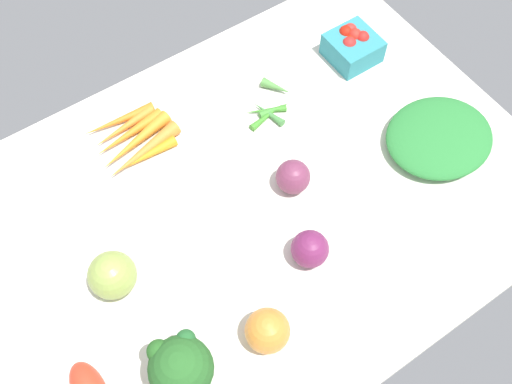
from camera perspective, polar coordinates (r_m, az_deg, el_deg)
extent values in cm
cube|color=silver|center=(109.29, 0.00, -0.78)|extent=(104.00, 76.00, 2.00)
sphere|color=#94AC4E|center=(100.31, -13.54, -7.71)|extent=(7.98, 7.98, 7.98)
cone|color=orange|center=(119.51, -12.97, 6.64)|extent=(14.64, 3.81, 2.18)
cone|color=orange|center=(118.28, -12.48, 6.01)|extent=(13.57, 3.84, 2.19)
cone|color=orange|center=(117.04, -12.01, 5.43)|extent=(15.21, 4.26, 2.42)
cone|color=orange|center=(115.51, -11.42, 4.69)|extent=(16.49, 6.55, 2.74)
cone|color=orange|center=(113.87, -10.70, 3.79)|extent=(16.56, 5.97, 2.90)
cone|color=orange|center=(113.76, -10.46, 3.40)|extent=(12.66, 2.11, 2.08)
ellipsoid|color=#2B7E37|center=(118.15, 17.08, 5.02)|extent=(22.09, 19.73, 4.21)
cone|color=#449137|center=(118.68, 1.80, 7.91)|extent=(6.78, 2.22, 1.53)
cone|color=#428F2F|center=(118.56, 0.89, 7.78)|extent=(8.09, 4.91, 1.32)
cone|color=#408D2C|center=(117.71, 1.11, 7.29)|extent=(8.78, 2.96, 1.45)
cone|color=#488A44|center=(118.09, 1.15, 7.54)|extent=(3.35, 7.81, 1.49)
cone|color=#528F42|center=(121.85, 1.96, 9.95)|extent=(4.80, 6.43, 2.00)
sphere|color=#712453|center=(100.64, 5.16, -5.43)|extent=(6.47, 6.47, 6.47)
cylinder|color=#A3BA7E|center=(95.12, -6.77, -17.22)|extent=(3.74, 3.74, 4.45)
sphere|color=#286126|center=(89.49, -7.17, -16.39)|extent=(9.58, 9.58, 9.58)
sphere|color=#265E22|center=(89.02, -9.29, -14.75)|extent=(3.43, 3.43, 3.43)
sphere|color=#24602C|center=(88.81, -6.71, -13.79)|extent=(2.97, 2.97, 2.97)
sphere|color=orange|center=(94.97, 1.10, -13.09)|extent=(7.17, 7.17, 7.17)
sphere|color=#763352|center=(107.17, 3.55, 1.46)|extent=(6.29, 6.29, 6.29)
cube|color=teal|center=(128.14, 9.20, 13.40)|extent=(9.61, 9.61, 5.24)
sphere|color=red|center=(127.14, 10.13, 14.30)|extent=(2.76, 2.76, 2.76)
sphere|color=red|center=(127.14, 9.13, 14.20)|extent=(2.50, 2.50, 2.50)
sphere|color=red|center=(128.37, 8.97, 15.01)|extent=(2.82, 2.82, 2.82)
sphere|color=red|center=(125.99, 8.87, 13.76)|extent=(3.04, 3.04, 3.04)
sphere|color=red|center=(127.34, 9.41, 14.52)|extent=(2.92, 2.92, 2.92)
sphere|color=red|center=(127.89, 8.58, 14.78)|extent=(3.10, 3.10, 3.10)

